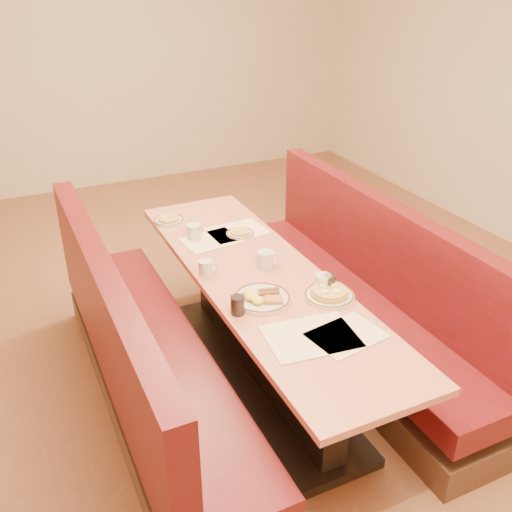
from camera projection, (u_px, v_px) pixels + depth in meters
name	position (u px, v px, depth m)	size (l,w,h in m)	color
ground	(260.00, 378.00, 3.65)	(8.00, 8.00, 0.00)	#9E6647
room_envelope	(262.00, 64.00, 2.76)	(6.04, 8.04, 2.82)	beige
diner_table	(260.00, 329.00, 3.48)	(0.70, 2.50, 0.75)	black
booth_left	(143.00, 363.00, 3.21)	(0.55, 2.50, 1.05)	#4C3326
booth_right	(360.00, 304.00, 3.76)	(0.55, 2.50, 1.05)	#4C3326
placemat_near_left	(311.00, 336.00, 2.77)	(0.44, 0.33, 0.00)	#FFF4C7
placemat_near_right	(346.00, 335.00, 2.78)	(0.35, 0.26, 0.00)	#FFF4C7
placemat_far_left	(211.00, 240.00, 3.72)	(0.36, 0.27, 0.00)	#FFF4C7
placemat_far_right	(237.00, 231.00, 3.85)	(0.38, 0.29, 0.00)	#FFF4C7
pancake_plate	(329.00, 294.00, 3.09)	(0.27, 0.27, 0.06)	silver
eggs_plate	(261.00, 298.00, 3.06)	(0.32, 0.32, 0.06)	silver
extra_plate_mid	(240.00, 233.00, 3.80)	(0.19, 0.19, 0.04)	silver
extra_plate_far	(169.00, 220.00, 3.98)	(0.21, 0.21, 0.04)	silver
coffee_mug_a	(324.00, 282.00, 3.14)	(0.13, 0.09, 0.09)	silver
coffee_mug_b	(206.00, 267.00, 3.30)	(0.12, 0.08, 0.09)	silver
coffee_mug_c	(266.00, 259.00, 3.38)	(0.14, 0.10, 0.10)	silver
coffee_mug_d	(194.00, 231.00, 3.73)	(0.12, 0.09, 0.10)	silver
soda_tumbler_near	(238.00, 305.00, 2.93)	(0.07, 0.07, 0.10)	black
soda_tumbler_mid	(329.00, 283.00, 3.14)	(0.07, 0.07, 0.10)	black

